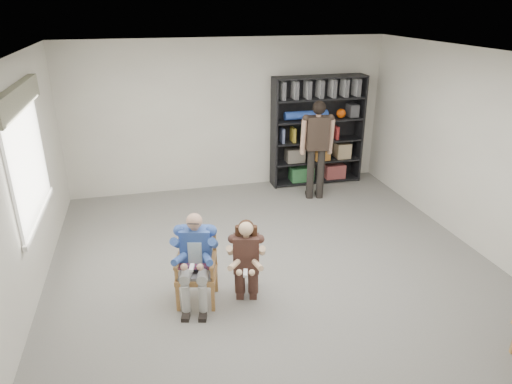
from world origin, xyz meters
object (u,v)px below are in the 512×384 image
object	(u,v)px
kneeling_woman	(246,262)
bookshelf	(318,131)
armchair	(196,269)
seated_man	(196,259)
standing_man	(317,151)

from	to	relation	value
kneeling_woman	bookshelf	bearing A→B (deg)	72.26
armchair	bookshelf	distance (m)	4.46
seated_man	kneeling_woman	bearing A→B (deg)	2.88
bookshelf	armchair	bearing A→B (deg)	-129.52
bookshelf	standing_man	size ratio (longest dim) A/B	1.17
seated_man	bookshelf	size ratio (longest dim) A/B	0.55
seated_man	armchair	bearing A→B (deg)	0.00
standing_man	bookshelf	bearing A→B (deg)	78.57
armchair	kneeling_woman	distance (m)	0.60
seated_man	standing_man	xyz separation A→B (m)	(2.51, 2.64, 0.32)
armchair	kneeling_woman	bearing A→B (deg)	2.88
kneeling_woman	standing_man	size ratio (longest dim) A/B	0.59
seated_man	standing_man	size ratio (longest dim) A/B	0.65
kneeling_woman	armchair	bearing A→B (deg)	-177.12
seated_man	bookshelf	world-z (taller)	bookshelf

